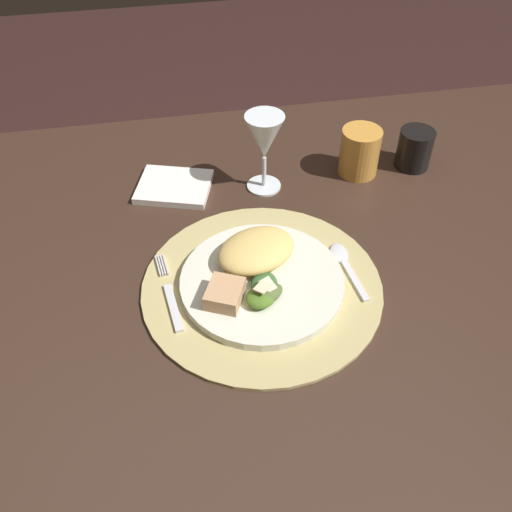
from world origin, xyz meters
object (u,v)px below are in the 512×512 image
wine_glass (264,140)px  dark_tumbler (415,149)px  napkin (174,187)px  amber_tumbler (360,152)px  dining_table (293,304)px  fork (170,295)px  spoon (343,260)px  dinner_plate (262,282)px

wine_glass → dark_tumbler: wine_glass is taller
napkin → amber_tumbler: bearing=-1.5°
dining_table → wine_glass: bearing=93.2°
amber_tumbler → dark_tumbler: amber_tumbler is taller
wine_glass → napkin: bearing=172.3°
fork → spoon: (0.28, 0.02, 0.00)m
spoon → dark_tumbler: bearing=48.5°
dinner_plate → fork: size_ratio=1.56×
dining_table → amber_tumbler: bearing=51.6°
fork → napkin: bearing=83.9°
fork → amber_tumbler: bearing=34.4°
amber_tumbler → dark_tumbler: size_ratio=1.19×
napkin → dinner_plate: bearing=-67.5°
dinner_plate → fork: dinner_plate is taller
spoon → napkin: (-0.25, 0.24, -0.00)m
dining_table → napkin: (-0.18, 0.23, 0.11)m
wine_glass → amber_tumbler: (0.18, 0.01, -0.06)m
napkin → dark_tumbler: (0.46, -0.01, 0.03)m
dining_table → fork: size_ratio=8.53×
napkin → wine_glass: bearing=-7.7°
spoon → napkin: bearing=135.5°
wine_glass → amber_tumbler: bearing=4.0°
dining_table → dinner_plate: size_ratio=5.47×
dinner_plate → spoon: 0.14m
dark_tumbler → fork: bearing=-152.0°
fork → wine_glass: bearing=51.9°
dinner_plate → spoon: (0.14, 0.03, -0.00)m
napkin → dark_tumbler: 0.46m
spoon → amber_tumbler: amber_tumbler is taller
wine_glass → dark_tumbler: size_ratio=1.95×
dinner_plate → dark_tumbler: dark_tumbler is taller
fork → dinner_plate: bearing=-1.2°
dinner_plate → wine_glass: size_ratio=1.70×
amber_tumbler → dark_tumbler: (0.11, 0.00, -0.01)m
dinner_plate → amber_tumbler: size_ratio=2.79×
dinner_plate → dark_tumbler: 0.43m
fork → amber_tumbler: 0.46m
dinner_plate → spoon: size_ratio=1.92×
dining_table → napkin: napkin is taller
spoon → dark_tumbler: 0.32m
dinner_plate → dark_tumbler: bearing=37.1°
dining_table → dinner_plate: dinner_plate is taller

